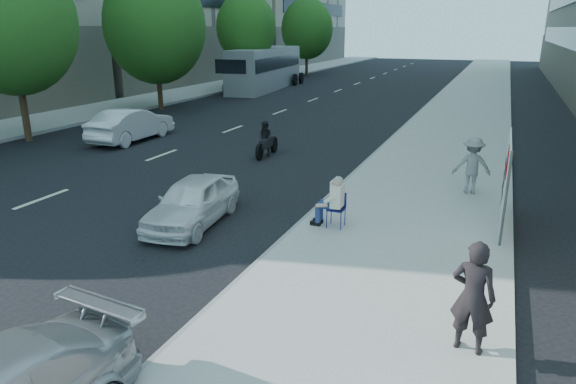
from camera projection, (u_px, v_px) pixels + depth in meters
The scene contains 15 objects.
ground at pixel (191, 262), 11.20m from camera, with size 160.00×160.00×0.00m, color black.
near_sidewalk at pixel (460, 122), 27.33m from camera, with size 5.00×120.00×0.15m, color #AEABA3.
far_sidewalk at pixel (141, 102), 34.86m from camera, with size 4.50×120.00×0.15m, color #AEABA3.
tree_far_b at pixel (10, 22), 21.64m from camera, with size 5.40×5.40×8.24m.
tree_far_c at pixel (155, 25), 30.48m from camera, with size 6.00×6.00×8.47m.
tree_far_d at pixel (246, 28), 41.09m from camera, with size 4.80×4.80×7.65m.
tree_far_e at pixel (307, 29), 53.45m from camera, with size 5.40×5.40×7.89m.
seated_protester at pixel (332, 198), 12.63m from camera, with size 0.83×1.11×1.31m.
jogger at pixel (472, 165), 15.14m from camera, with size 1.10×0.63×1.70m, color gray.
pedestrian_woman at pixel (473, 297), 7.65m from camera, with size 0.66×0.43×1.80m, color black.
protest_banner at pixel (506, 176), 12.63m from camera, with size 0.08×3.06×2.20m.
white_sedan_near at pixel (192, 201), 13.21m from camera, with size 1.44×3.59×1.22m, color white.
white_sedan_mid at pixel (131, 125), 23.04m from camera, with size 1.55×4.45×1.47m, color silver.
motorcycle at pixel (266, 141), 20.21m from camera, with size 0.75×2.05×1.42m.
bus at pixel (266, 69), 42.50m from camera, with size 3.75×12.27×3.30m.
Camera 1 is at (5.84, -8.62, 4.88)m, focal length 32.00 mm.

